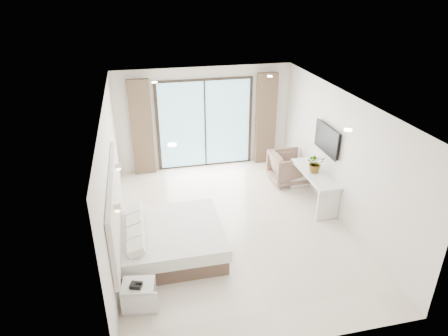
{
  "coord_description": "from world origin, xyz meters",
  "views": [
    {
      "loc": [
        -1.71,
        -6.81,
        4.73
      ],
      "look_at": [
        -0.09,
        0.4,
        1.17
      ],
      "focal_mm": 32.0,
      "sensor_mm": 36.0,
      "label": 1
    }
  ],
  "objects_px": {
    "nightstand": "(139,295)",
    "armchair": "(288,166)",
    "console_desk": "(314,181)",
    "bed": "(170,240)"
  },
  "relations": [
    {
      "from": "nightstand",
      "to": "armchair",
      "type": "relative_size",
      "value": 0.64
    },
    {
      "from": "bed",
      "to": "nightstand",
      "type": "distance_m",
      "value": 1.43
    },
    {
      "from": "bed",
      "to": "armchair",
      "type": "height_order",
      "value": "armchair"
    },
    {
      "from": "bed",
      "to": "console_desk",
      "type": "height_order",
      "value": "console_desk"
    },
    {
      "from": "nightstand",
      "to": "armchair",
      "type": "xyz_separation_m",
      "value": [
        3.81,
        3.52,
        0.2
      ]
    },
    {
      "from": "nightstand",
      "to": "bed",
      "type": "bearing_deg",
      "value": 73.31
    },
    {
      "from": "bed",
      "to": "console_desk",
      "type": "relative_size",
      "value": 1.17
    },
    {
      "from": "nightstand",
      "to": "console_desk",
      "type": "distance_m",
      "value": 4.69
    },
    {
      "from": "console_desk",
      "to": "armchair",
      "type": "bearing_deg",
      "value": 99.8
    },
    {
      "from": "bed",
      "to": "console_desk",
      "type": "distance_m",
      "value": 3.59
    }
  ]
}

